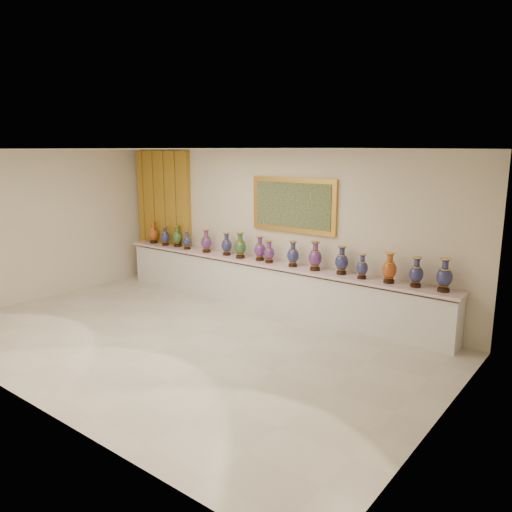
{
  "coord_description": "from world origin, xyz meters",
  "views": [
    {
      "loc": [
        5.51,
        -5.18,
        2.99
      ],
      "look_at": [
        0.18,
        1.7,
        1.13
      ],
      "focal_mm": 35.0,
      "sensor_mm": 36.0,
      "label": 1
    }
  ],
  "objects": [
    {
      "name": "ground",
      "position": [
        0.0,
        0.0,
        0.0
      ],
      "size": [
        8.0,
        8.0,
        0.0
      ],
      "primitive_type": "plane",
      "color": "beige",
      "rests_on": "ground"
    },
    {
      "name": "vase_4",
      "position": [
        -1.53,
        2.23,
        1.11
      ],
      "size": [
        0.29,
        0.29,
        0.48
      ],
      "rotation": [
        0.0,
        0.0,
        0.39
      ],
      "color": "black",
      "rests_on": "counter"
    },
    {
      "name": "vase_6",
      "position": [
        -0.61,
        2.22,
        1.13
      ],
      "size": [
        0.3,
        0.3,
        0.51
      ],
      "rotation": [
        0.0,
        0.0,
        0.35
      ],
      "color": "black",
      "rests_on": "counter"
    },
    {
      "name": "room",
      "position": [
        -2.47,
        2.44,
        1.58
      ],
      "size": [
        8.0,
        8.0,
        8.0
      ],
      "color": "beige",
      "rests_on": "ground"
    },
    {
      "name": "vase_8",
      "position": [
        0.08,
        2.23,
        1.09
      ],
      "size": [
        0.24,
        0.24,
        0.42
      ],
      "rotation": [
        0.0,
        0.0,
        0.25
      ],
      "color": "black",
      "rests_on": "counter"
    },
    {
      "name": "vase_9",
      "position": [
        0.61,
        2.25,
        1.11
      ],
      "size": [
        0.29,
        0.29,
        0.47
      ],
      "rotation": [
        0.0,
        0.0,
        -0.41
      ],
      "color": "black",
      "rests_on": "counter"
    },
    {
      "name": "vase_5",
      "position": [
        -1.01,
        2.27,
        1.11
      ],
      "size": [
        0.26,
        0.26,
        0.46
      ],
      "rotation": [
        0.0,
        0.0,
        0.29
      ],
      "color": "black",
      "rests_on": "counter"
    },
    {
      "name": "counter",
      "position": [
        0.0,
        2.27,
        0.44
      ],
      "size": [
        7.28,
        0.48,
        0.9
      ],
      "color": "white",
      "rests_on": "ground"
    },
    {
      "name": "vase_14",
      "position": [
        2.89,
        2.26,
        1.11
      ],
      "size": [
        0.28,
        0.28,
        0.47
      ],
      "rotation": [
        0.0,
        0.0,
        -0.32
      ],
      "color": "black",
      "rests_on": "counter"
    },
    {
      "name": "vase_15",
      "position": [
        3.31,
        2.26,
        1.13
      ],
      "size": [
        0.27,
        0.27,
        0.51
      ],
      "rotation": [
        0.0,
        0.0,
        -0.17
      ],
      "color": "black",
      "rests_on": "counter"
    },
    {
      "name": "vase_11",
      "position": [
        1.59,
        2.28,
        1.12
      ],
      "size": [
        0.3,
        0.3,
        0.49
      ],
      "rotation": [
        0.0,
        0.0,
        -0.41
      ],
      "color": "black",
      "rests_on": "counter"
    },
    {
      "name": "vase_0",
      "position": [
        -3.2,
        2.24,
        1.12
      ],
      "size": [
        0.27,
        0.27,
        0.48
      ],
      "rotation": [
        0.0,
        0.0,
        0.23
      ],
      "color": "black",
      "rests_on": "counter"
    },
    {
      "name": "vase_3",
      "position": [
        -2.09,
        2.21,
        1.08
      ],
      "size": [
        0.22,
        0.22,
        0.4
      ],
      "rotation": [
        0.0,
        0.0,
        -0.24
      ],
      "color": "black",
      "rests_on": "counter"
    },
    {
      "name": "vase_12",
      "position": [
        2.0,
        2.22,
        1.09
      ],
      "size": [
        0.19,
        0.19,
        0.42
      ],
      "rotation": [
        0.0,
        0.0,
        -0.0
      ],
      "color": "black",
      "rests_on": "counter"
    },
    {
      "name": "vase_13",
      "position": [
        2.46,
        2.23,
        1.12
      ],
      "size": [
        0.25,
        0.25,
        0.5
      ],
      "rotation": [
        0.0,
        0.0,
        -0.11
      ],
      "color": "black",
      "rests_on": "counter"
    },
    {
      "name": "label_card",
      "position": [
        -1.91,
        2.13,
        0.9
      ],
      "size": [
        0.1,
        0.06,
        0.0
      ],
      "primitive_type": "cube",
      "color": "white",
      "rests_on": "counter"
    },
    {
      "name": "vase_10",
      "position": [
        1.08,
        2.24,
        1.13
      ],
      "size": [
        0.3,
        0.3,
        0.51
      ],
      "rotation": [
        0.0,
        0.0,
        0.34
      ],
      "color": "black",
      "rests_on": "counter"
    },
    {
      "name": "vase_7",
      "position": [
        -0.18,
        2.29,
        1.11
      ],
      "size": [
        0.22,
        0.22,
        0.47
      ],
      "rotation": [
        0.0,
        0.0,
        0.0
      ],
      "color": "black",
      "rests_on": "counter"
    },
    {
      "name": "vase_2",
      "position": [
        -2.47,
        2.29,
        1.11
      ],
      "size": [
        0.25,
        0.25,
        0.47
      ],
      "rotation": [
        0.0,
        0.0,
        -0.2
      ],
      "color": "black",
      "rests_on": "counter"
    },
    {
      "name": "vase_1",
      "position": [
        -2.78,
        2.22,
        1.09
      ],
      "size": [
        0.25,
        0.25,
        0.43
      ],
      "rotation": [
        0.0,
        0.0,
        -0.36
      ],
      "color": "black",
      "rests_on": "counter"
    }
  ]
}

